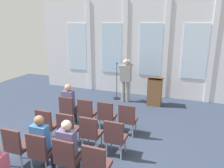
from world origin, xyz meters
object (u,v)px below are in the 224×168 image
object	(u,v)px
audience_r0_c0	(69,102)
chair_r0_c3	(128,118)
speaker	(126,77)
chair_r1_c1	(68,127)
chair_r2_c1	(40,150)
audience_r2_c2	(69,146)
chair_r2_c0	(16,144)
chair_r0_c2	(107,115)
chair_r0_c0	(68,109)
chair_r1_c3	(115,136)
chair_r2_c2	(67,156)
chair_r1_c0	(47,124)
chair_r1_c2	(90,132)
chair_r2_c3	(96,163)
mic_stand	(117,91)
lectern	(155,91)
audience_r2_c1	(42,140)
chair_r0_c1	(87,112)

from	to	relation	value
audience_r0_c0	chair_r0_c3	size ratio (longest dim) A/B	1.39
speaker	chair_r1_c1	xyz separation A→B (m)	(-0.43, -3.71, -0.47)
chair_r2_c1	audience_r2_c2	size ratio (longest dim) A/B	0.73
speaker	chair_r2_c0	xyz separation A→B (m)	(-1.06, -4.78, -0.47)
speaker	chair_r2_c1	size ratio (longest dim) A/B	1.84
speaker	chair_r0_c2	world-z (taller)	speaker
chair_r1_c1	chair_r2_c1	size ratio (longest dim) A/B	1.00
chair_r0_c0	audience_r0_c0	world-z (taller)	audience_r0_c0
chair_r0_c2	audience_r2_c2	distance (m)	2.07
audience_r0_c0	chair_r2_c1	distance (m)	2.32
audience_r2_c2	chair_r1_c1	bearing A→B (deg)	122.58
chair_r1_c3	chair_r2_c2	xyz separation A→B (m)	(-0.63, -1.07, 0.00)
chair_r0_c3	chair_r2_c0	size ratio (longest dim) A/B	1.00
chair_r1_c0	chair_r2_c2	bearing A→B (deg)	-40.30
chair_r2_c0	chair_r1_c2	bearing A→B (deg)	40.30
chair_r1_c0	chair_r2_c1	xyz separation A→B (m)	(0.63, -1.07, 0.00)
chair_r1_c1	chair_r2_c3	bearing A→B (deg)	-40.30
mic_stand	chair_r2_c2	xyz separation A→B (m)	(0.64, -4.95, 0.20)
chair_r1_c3	speaker	bearing A→B (deg)	102.76
chair_r0_c2	chair_r1_c1	size ratio (longest dim) A/B	1.00
chair_r2_c1	chair_r2_c0	bearing A→B (deg)	180.00
mic_stand	chair_r1_c1	bearing A→B (deg)	-89.87
chair_r2_c1	chair_r1_c0	bearing A→B (deg)	120.52
lectern	audience_r2_c1	distance (m)	4.96
mic_stand	chair_r1_c0	xyz separation A→B (m)	(-0.62, -3.87, 0.20)
speaker	lectern	world-z (taller)	speaker
chair_r0_c1	audience_r2_c2	xyz separation A→B (m)	(0.63, -2.06, 0.18)
lectern	chair_r1_c2	distance (m)	3.83
chair_r1_c2	lectern	bearing A→B (deg)	75.48
speaker	chair_r1_c1	bearing A→B (deg)	-96.55
audience_r2_c2	chair_r1_c2	bearing A→B (deg)	90.00
chair_r0_c0	chair_r2_c3	world-z (taller)	same
speaker	mic_stand	world-z (taller)	speaker
chair_r0_c3	chair_r1_c0	xyz separation A→B (m)	(-1.90, -1.07, 0.00)
chair_r0_c1	chair_r2_c2	xyz separation A→B (m)	(0.63, -2.15, 0.00)
chair_r1_c2	chair_r0_c3	bearing A→B (deg)	59.48
speaker	lectern	size ratio (longest dim) A/B	1.49
chair_r1_c1	chair_r1_c3	xyz separation A→B (m)	(1.27, 0.00, 0.00)
chair_r1_c1	speaker	bearing A→B (deg)	83.45
chair_r0_c2	chair_r2_c3	distance (m)	2.24
lectern	chair_r1_c0	distance (m)	4.32
chair_r0_c1	chair_r2_c1	distance (m)	2.15
chair_r0_c2	chair_r2_c3	xyz separation A→B (m)	(0.63, -2.15, 0.00)
chair_r0_c0	chair_r2_c3	bearing A→B (deg)	-48.51
chair_r0_c1	chair_r1_c2	xyz separation A→B (m)	(0.63, -1.07, 0.00)
chair_r0_c2	chair_r1_c2	xyz separation A→B (m)	(0.00, -1.07, 0.00)
chair_r0_c3	audience_r2_c2	world-z (taller)	audience_r2_c2
chair_r0_c2	chair_r0_c1	bearing A→B (deg)	180.00
chair_r0_c3	audience_r0_c0	bearing A→B (deg)	177.53
chair_r0_c3	chair_r1_c0	bearing A→B (deg)	-150.52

